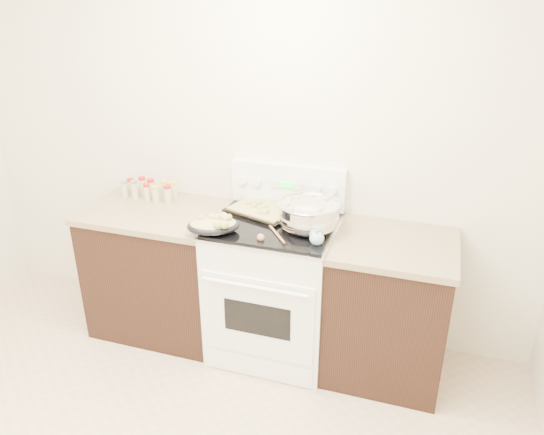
% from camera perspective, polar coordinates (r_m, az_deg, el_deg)
% --- Properties ---
extents(room_shell, '(4.10, 3.60, 2.75)m').
position_cam_1_polar(room_shell, '(1.97, -22.53, 4.08)').
color(room_shell, beige).
rests_on(room_shell, ground).
extents(counter_left, '(0.93, 0.67, 0.92)m').
position_cam_1_polar(counter_left, '(3.80, -11.76, -5.42)').
color(counter_left, black).
rests_on(counter_left, ground).
extents(counter_right, '(0.73, 0.67, 0.92)m').
position_cam_1_polar(counter_right, '(3.39, 12.30, -9.48)').
color(counter_right, black).
rests_on(counter_right, ground).
extents(kitchen_range, '(0.78, 0.73, 1.22)m').
position_cam_1_polar(kitchen_range, '(3.49, 0.28, -7.28)').
color(kitchen_range, white).
rests_on(kitchen_range, ground).
extents(mixing_bowl, '(0.48, 0.48, 0.22)m').
position_cam_1_polar(mixing_bowl, '(3.17, 3.96, 0.26)').
color(mixing_bowl, silver).
rests_on(mixing_bowl, kitchen_range).
extents(roasting_pan, '(0.37, 0.33, 0.12)m').
position_cam_1_polar(roasting_pan, '(3.14, -6.30, -0.77)').
color(roasting_pan, black).
rests_on(roasting_pan, kitchen_range).
extents(baking_sheet, '(0.49, 0.41, 0.06)m').
position_cam_1_polar(baking_sheet, '(3.40, -1.11, 0.81)').
color(baking_sheet, black).
rests_on(baking_sheet, kitchen_range).
extents(wooden_spoon, '(0.17, 0.21, 0.04)m').
position_cam_1_polar(wooden_spoon, '(3.07, -0.59, -2.00)').
color(wooden_spoon, '#AB754E').
rests_on(wooden_spoon, kitchen_range).
extents(blue_ladle, '(0.12, 0.28, 0.10)m').
position_cam_1_polar(blue_ladle, '(3.02, 4.96, -2.11)').
color(blue_ladle, '#89B1CC').
rests_on(blue_ladle, kitchen_range).
extents(spice_jars, '(0.39, 0.15, 0.13)m').
position_cam_1_polar(spice_jars, '(3.76, -12.95, 2.94)').
color(spice_jars, '#BFB28C').
rests_on(spice_jars, counter_left).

